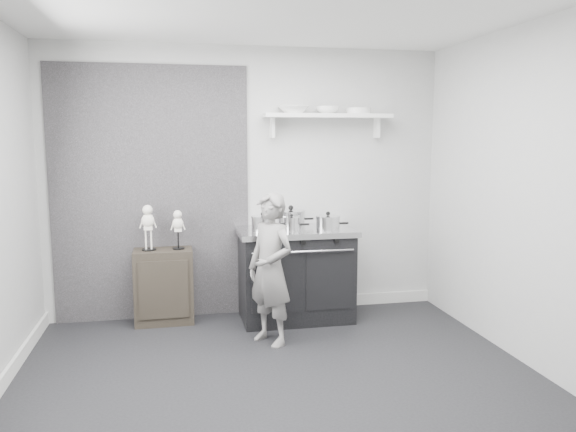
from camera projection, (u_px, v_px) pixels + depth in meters
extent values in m
plane|color=black|center=(281.00, 385.00, 4.13)|extent=(4.00, 4.00, 0.00)
cube|color=#ACADAA|center=(247.00, 183.00, 5.69)|extent=(4.00, 0.02, 2.70)
cube|color=#ACADAA|center=(367.00, 257.00, 2.19)|extent=(4.00, 0.02, 2.70)
cube|color=#ACADAA|center=(534.00, 197.00, 4.34)|extent=(0.02, 3.60, 2.70)
cube|color=silver|center=(280.00, 3.00, 3.75)|extent=(4.00, 3.60, 0.02)
cube|color=black|center=(152.00, 194.00, 5.50)|extent=(1.90, 0.02, 2.50)
cube|color=silver|center=(341.00, 300.00, 6.05)|extent=(2.00, 0.03, 0.12)
cube|color=white|center=(328.00, 116.00, 5.62)|extent=(1.30, 0.26, 0.04)
cube|color=white|center=(273.00, 128.00, 5.60)|extent=(0.03, 0.12, 0.20)
cube|color=white|center=(377.00, 128.00, 5.82)|extent=(0.03, 0.12, 0.20)
cube|color=black|center=(295.00, 276.00, 5.59)|extent=(1.08, 0.65, 0.86)
cube|color=silver|center=(295.00, 231.00, 5.53)|extent=(1.14, 0.69, 0.05)
cube|color=black|center=(276.00, 284.00, 5.22)|extent=(0.45, 0.02, 0.56)
cube|color=black|center=(329.00, 281.00, 5.33)|extent=(0.45, 0.02, 0.56)
cylinder|color=silver|center=(304.00, 252.00, 5.20)|extent=(0.97, 0.02, 0.02)
cylinder|color=black|center=(269.00, 244.00, 5.14)|extent=(0.04, 0.03, 0.04)
cylinder|color=black|center=(303.00, 242.00, 5.20)|extent=(0.04, 0.03, 0.04)
cylinder|color=black|center=(337.00, 241.00, 5.27)|extent=(0.04, 0.03, 0.04)
cube|color=black|center=(164.00, 286.00, 5.47)|extent=(0.56, 0.33, 0.73)
imported|color=slate|center=(271.00, 269.00, 4.89)|extent=(0.54, 0.58, 1.33)
cylinder|color=silver|center=(263.00, 225.00, 5.32)|extent=(0.21, 0.21, 0.14)
cylinder|color=silver|center=(263.00, 217.00, 5.31)|extent=(0.22, 0.22, 0.02)
sphere|color=black|center=(263.00, 214.00, 5.31)|extent=(0.04, 0.04, 0.04)
cylinder|color=black|center=(278.00, 224.00, 5.35)|extent=(0.10, 0.02, 0.02)
cylinder|color=silver|center=(291.00, 219.00, 5.61)|extent=(0.28, 0.28, 0.15)
cylinder|color=silver|center=(291.00, 211.00, 5.60)|extent=(0.29, 0.29, 0.02)
sphere|color=black|center=(291.00, 208.00, 5.59)|extent=(0.05, 0.05, 0.05)
cylinder|color=black|center=(309.00, 219.00, 5.65)|extent=(0.10, 0.02, 0.02)
cylinder|color=silver|center=(328.00, 224.00, 5.42)|extent=(0.23, 0.23, 0.13)
cylinder|color=silver|center=(328.00, 217.00, 5.41)|extent=(0.24, 0.24, 0.02)
sphere|color=black|center=(328.00, 214.00, 5.40)|extent=(0.04, 0.04, 0.04)
cylinder|color=black|center=(343.00, 223.00, 5.45)|extent=(0.10, 0.02, 0.02)
cylinder|color=silver|center=(292.00, 225.00, 5.36)|extent=(0.16, 0.16, 0.12)
cylinder|color=silver|center=(292.00, 218.00, 5.35)|extent=(0.17, 0.17, 0.02)
sphere|color=black|center=(292.00, 215.00, 5.35)|extent=(0.03, 0.03, 0.03)
cylinder|color=black|center=(304.00, 224.00, 5.38)|extent=(0.10, 0.02, 0.02)
imported|color=white|center=(293.00, 109.00, 5.55)|extent=(0.31, 0.31, 0.08)
imported|color=white|center=(328.00, 110.00, 5.62)|extent=(0.23, 0.23, 0.07)
cylinder|color=silver|center=(359.00, 111.00, 5.68)|extent=(0.25, 0.25, 0.06)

